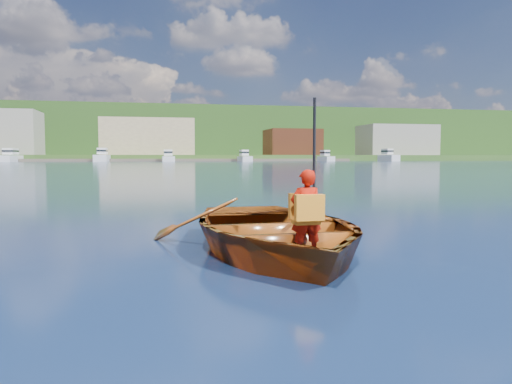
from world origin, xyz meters
name	(u,v)px	position (x,y,z in m)	size (l,w,h in m)	color
ground	(345,251)	(0.00, 0.00, 0.00)	(600.00, 600.00, 0.00)	#152748
rowboat	(273,230)	(-0.96, 0.13, 0.30)	(3.26, 4.46, 0.90)	brown
child_paddler	(306,212)	(-0.78, -0.76, 0.64)	(0.38, 0.35, 1.88)	#A51105
shoreline	(161,138)	(0.00, 236.61, 10.32)	(400.00, 140.00, 22.00)	#3B5B2A
dock	(143,160)	(-6.36, 148.00, 0.40)	(159.95, 13.53, 0.80)	brown
waterfront_buildings	(139,138)	(-7.74, 165.00, 7.74)	(202.00, 16.00, 14.00)	brown
marina_yachts	(159,157)	(-1.59, 143.33, 1.35)	(139.69, 14.00, 4.24)	silver
hillside_trees	(208,125)	(21.73, 229.48, 16.41)	(303.77, 88.44, 25.32)	#382314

